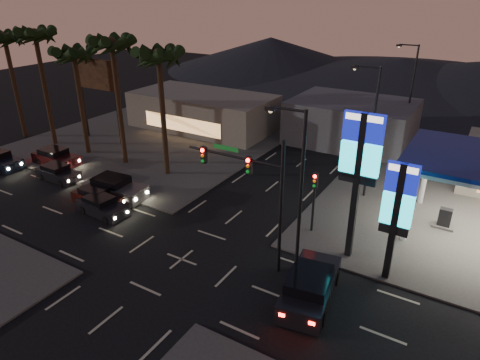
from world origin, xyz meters
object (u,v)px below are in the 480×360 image
Objects in this scene: traffic_signal_mast at (253,182)px; car_lane_b_mid at (58,173)px; pylon_sign_tall at (360,159)px; pylon_sign_short at (398,205)px; car_lane_b_rear at (56,157)px; car_lane_a_mid at (98,197)px; car_lane_a_front at (102,206)px; car_lane_b_front at (115,188)px; suv_station at (310,287)px.

traffic_signal_mast reaches higher than car_lane_b_mid.
traffic_signal_mast is at bearing -143.48° from pylon_sign_tall.
car_lane_b_rear is (-30.17, 1.47, -3.95)m from pylon_sign_short.
car_lane_b_mid is 0.87× the size of car_lane_b_rear.
car_lane_a_mid is at bearing -174.30° from pylon_sign_short.
pylon_sign_tall is at bearing 9.55° from car_lane_a_mid.
car_lane_a_mid is at bearing -20.63° from car_lane_b_rear.
pylon_sign_short is 21.26m from car_lane_a_mid.
car_lane_b_rear is at bearing 144.53° from car_lane_b_mid.
pylon_sign_tall is 1.12× the size of traffic_signal_mast.
car_lane_a_mid is at bearing 147.53° from car_lane_a_front.
car_lane_a_mid is 0.80× the size of car_lane_b_front.
pylon_sign_tall reaches higher than car_lane_b_rear.
traffic_signal_mast reaches higher than car_lane_a_mid.
car_lane_a_front is (-16.88, -3.96, -5.78)m from pylon_sign_tall.
pylon_sign_short is at bearing -21.80° from pylon_sign_tall.
car_lane_b_rear is (-2.98, 2.12, 0.09)m from car_lane_b_mid.
car_lane_b_front is at bearing 171.63° from traffic_signal_mast.
car_lane_a_mid is 10.05m from car_lane_b_rear.
pylon_sign_tall is 3.20m from pylon_sign_short.
car_lane_b_mid is (-19.95, 1.85, -4.61)m from traffic_signal_mast.
car_lane_b_rear is (-10.79, 4.42, 0.09)m from car_lane_a_front.
suv_station is (-0.49, -4.91, -5.57)m from pylon_sign_tall.
pylon_sign_short is 1.25× the size of suv_station.
car_lane_b_front is at bearing -175.10° from pylon_sign_tall.
car_lane_a_mid is 6.58m from car_lane_b_mid.
traffic_signal_mast is 23.71m from car_lane_b_rear.
car_lane_a_front is at bearing -32.47° from car_lane_a_mid.
car_lane_b_front is (-13.33, 1.96, -4.45)m from traffic_signal_mast.
car_lane_b_front is at bearing 0.92° from car_lane_b_mid.
car_lane_a_front is (-19.38, -2.96, -4.04)m from pylon_sign_short.
pylon_sign_tall is 18.28m from car_lane_a_front.
traffic_signal_mast is (-7.24, -2.51, 0.57)m from pylon_sign_short.
car_lane_b_mid is (-6.42, 1.42, -0.01)m from car_lane_a_mid.
car_lane_a_mid is at bearing -170.45° from pylon_sign_tall.
pylon_sign_short is 1.67× the size of car_lane_a_front.
car_lane_a_mid is at bearing 178.15° from traffic_signal_mast.
pylon_sign_short is 7.69m from traffic_signal_mast.
pylon_sign_tall is 1.61× the size of suv_station.
car_lane_b_front is 17.90m from suv_station.
traffic_signal_mast is 14.19m from car_lane_b_front.
car_lane_b_rear is 27.71m from suv_station.
traffic_signal_mast reaches higher than suv_station.
pylon_sign_tall is at bearing 3.84° from car_lane_b_mid.
pylon_sign_tall is at bearing 158.20° from pylon_sign_short.
suv_station is at bearing -5.91° from car_lane_a_mid.
pylon_sign_short is at bearing 52.59° from suv_station.
car_lane_b_front is (-1.19, 2.41, 0.15)m from car_lane_a_front.
traffic_signal_mast is 1.43× the size of suv_station.
car_lane_a_front is at bearing -16.41° from car_lane_b_mid.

